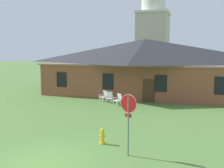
{
  "coord_description": "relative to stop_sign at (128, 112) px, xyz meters",
  "views": [
    {
      "loc": [
        6.07,
        -8.74,
        4.5
      ],
      "look_at": [
        -0.08,
        8.81,
        2.26
      ],
      "focal_mm": 42.07,
      "sensor_mm": 36.0,
      "label": 1
    }
  ],
  "objects": [
    {
      "name": "lawn_chair_near_door",
      "position": [
        -4.96,
        11.3,
        -1.44
      ],
      "size": [
        0.71,
        0.75,
        0.96
      ],
      "color": "white",
      "rests_on": "ground"
    },
    {
      "name": "ground_plane",
      "position": [
        -3.08,
        -1.93,
        -1.94
      ],
      "size": [
        200.0,
        200.0,
        0.0
      ],
      "primitive_type": "plane",
      "color": "#517A38"
    },
    {
      "name": "dome_tower",
      "position": [
        -5.06,
        32.46,
        5.61
      ],
      "size": [
        5.18,
        5.18,
        16.72
      ],
      "color": "#BCB29E",
      "rests_on": "ground"
    },
    {
      "name": "lawn_chair_by_porch",
      "position": [
        -5.66,
        11.76,
        -1.44
      ],
      "size": [
        0.83,
        0.86,
        0.96
      ],
      "color": "white",
      "rests_on": "ground"
    },
    {
      "name": "stop_sign",
      "position": [
        0.0,
        0.0,
        0.0
      ],
      "size": [
        0.77,
        0.27,
        2.73
      ],
      "color": "slate",
      "rests_on": "ground"
    },
    {
      "name": "brick_building",
      "position": [
        -3.08,
        17.65,
        1.1
      ],
      "size": [
        20.84,
        10.4,
        5.96
      ],
      "color": "brown",
      "rests_on": "ground"
    },
    {
      "name": "fire_hydrant",
      "position": [
        -1.6,
        1.01,
        -1.56
      ],
      "size": [
        0.36,
        0.28,
        0.79
      ],
      "color": "gold",
      "rests_on": "ground"
    },
    {
      "name": "lawn_chair_left_end",
      "position": [
        -3.91,
        10.61,
        -1.44
      ],
      "size": [
        0.84,
        0.87,
        0.96
      ],
      "color": "white",
      "rests_on": "ground"
    }
  ]
}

